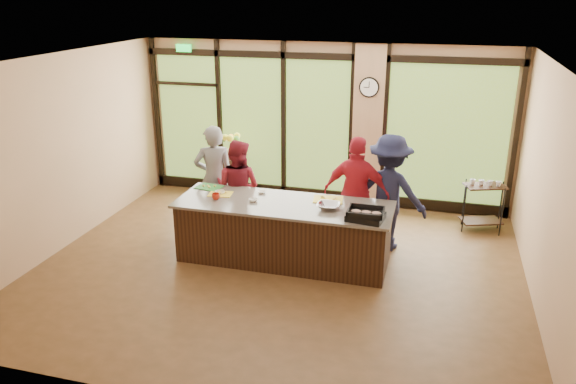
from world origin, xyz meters
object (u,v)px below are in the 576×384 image
Objects in this scene: flower_stand at (232,179)px; roasting_pan at (366,217)px; island_base at (284,233)px; bar_cart at (483,200)px; cook_right at (389,193)px; cook_left at (214,178)px.

roasting_pan is at bearing -63.69° from flower_stand.
roasting_pan is (1.25, -0.31, 0.52)m from island_base.
roasting_pan reaches higher than bar_cart.
cook_right is 1.18m from roasting_pan.
cook_left is at bearing 174.06° from bar_cart.
island_base is 1.68× the size of cook_right.
cook_right reaches higher than roasting_pan.
cook_left is 2.02× the size of bar_cart.
roasting_pan is (2.70, -1.16, 0.06)m from cook_left.
flower_stand is (-2.92, 2.53, -0.54)m from roasting_pan.
cook_right is at bearing 156.31° from cook_left.
roasting_pan is at bearing 90.06° from cook_right.
bar_cart reaches higher than flower_stand.
cook_right is 3.45m from flower_stand.
cook_left is 1.47m from flower_stand.
roasting_pan reaches higher than island_base.
island_base is 1.71× the size of cook_left.
cook_right reaches higher than bar_cart.
cook_right is at bearing -46.39° from flower_stand.
island_base is 3.53m from bar_cart.
cook_left is 2.90m from cook_right.
flower_stand is (-1.67, 2.22, -0.02)m from island_base.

